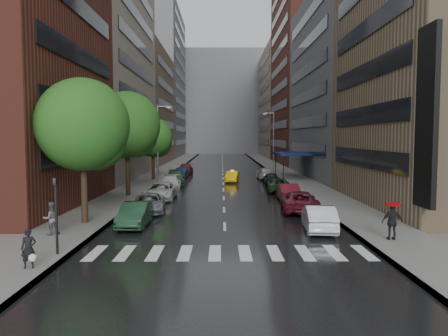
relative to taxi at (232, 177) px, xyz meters
The scene contains 21 objects.
ground 29.58m from the taxi, 92.09° to the right, with size 220.00×220.00×0.00m, color gray.
road 20.48m from the taxi, 93.02° to the left, with size 14.00×140.00×0.01m, color black.
sidewalk_left 22.80m from the taxi, 116.24° to the left, with size 4.00×140.00×0.15m, color gray.
sidewalk_right 21.93m from the taxi, 68.82° to the left, with size 4.00×140.00×0.15m, color gray.
crosswalk 31.57m from the taxi, 91.60° to the right, with size 13.15×2.80×0.01m.
buildings_left 36.72m from the taxi, 118.81° to the left, with size 8.00×108.00×38.00m.
buildings_right 33.73m from the taxi, 62.85° to the left, with size 8.05×109.10×36.00m.
building_far 89.77m from the taxi, 90.70° to the left, with size 40.00×14.00×32.00m, color slate.
tree_near 27.40m from the taxi, 111.13° to the right, with size 5.62×5.62×8.96m.
tree_mid 16.90m from the taxi, 127.58° to the right, with size 5.92×5.92×9.43m.
tree_far 10.89m from the taxi, 168.94° to the left, with size 4.84×4.84×7.71m.
taxi is the anchor object (origin of this frame).
parked_cars_left 10.44m from the taxi, 128.38° to the right, with size 2.64×40.77×1.59m.
parked_cars_right 13.17m from the taxi, 70.84° to the right, with size 3.07×35.08×1.53m.
ped_bag_walker 35.50m from the taxi, 104.71° to the right, with size 0.69×0.53×1.60m.
ped_black_umbrella 30.25m from the taxi, 110.17° to the right, with size 1.09×1.05×2.09m.
ped_red_umbrella 30.54m from the taxi, 75.83° to the right, with size 1.09×0.82×2.01m.
traffic_light 33.42m from the taxi, 105.07° to the right, with size 0.18×0.15×3.45m.
street_lamp_left 9.78m from the taxi, behind, with size 1.74×0.22×9.00m.
street_lamp_right 17.34m from the taxi, 66.73° to the left, with size 1.74×0.22×9.00m.
awning 9.91m from the taxi, 34.56° to the left, with size 4.00×8.00×3.12m.
Camera 1 is at (-0.19, -22.04, 5.46)m, focal length 35.00 mm.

